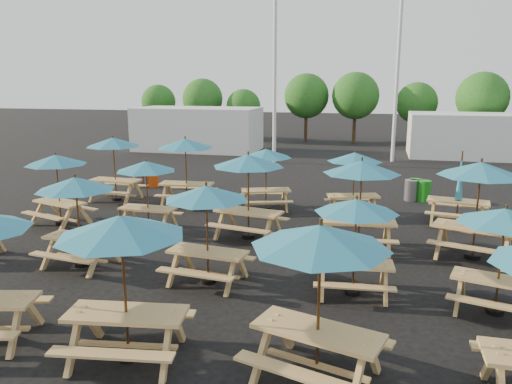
% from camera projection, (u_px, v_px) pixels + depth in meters
% --- Properties ---
extents(ground, '(120.00, 120.00, 0.00)m').
position_uv_depth(ground, '(244.00, 240.00, 14.45)').
color(ground, black).
rests_on(ground, ground).
extents(picnic_unit_2, '(2.36, 2.36, 2.28)m').
position_uv_depth(picnic_unit_2, '(56.00, 164.00, 15.60)').
color(picnic_unit_2, tan).
rests_on(picnic_unit_2, ground).
extents(picnic_unit_3, '(2.12, 2.12, 2.45)m').
position_uv_depth(picnic_unit_3, '(113.00, 146.00, 18.81)').
color(picnic_unit_3, tan).
rests_on(picnic_unit_3, ground).
extents(picnic_unit_5, '(2.12, 2.12, 2.27)m').
position_uv_depth(picnic_unit_5, '(76.00, 190.00, 11.99)').
color(picnic_unit_5, tan).
rests_on(picnic_unit_5, ground).
extents(picnic_unit_6, '(1.84, 1.84, 2.18)m').
position_uv_depth(picnic_unit_6, '(146.00, 171.00, 14.97)').
color(picnic_unit_6, tan).
rests_on(picnic_unit_6, ground).
extents(picnic_unit_7, '(2.22, 2.22, 2.49)m').
position_uv_depth(picnic_unit_7, '(185.00, 148.00, 18.06)').
color(picnic_unit_7, tan).
rests_on(picnic_unit_7, ground).
extents(picnic_unit_8, '(2.32, 2.32, 2.48)m').
position_uv_depth(picnic_unit_8, '(121.00, 236.00, 7.83)').
color(picnic_unit_8, tan).
rests_on(picnic_unit_8, ground).
extents(picnic_unit_9, '(2.09, 2.09, 2.28)m').
position_uv_depth(picnic_unit_9, '(206.00, 199.00, 10.98)').
color(picnic_unit_9, tan).
rests_on(picnic_unit_9, ground).
extents(picnic_unit_10, '(2.43, 2.43, 2.49)m').
position_uv_depth(picnic_unit_10, '(248.00, 166.00, 14.18)').
color(picnic_unit_10, tan).
rests_on(picnic_unit_10, ground).
extents(picnic_unit_11, '(2.33, 2.33, 2.21)m').
position_uv_depth(picnic_unit_11, '(266.00, 157.00, 17.46)').
color(picnic_unit_11, tan).
rests_on(picnic_unit_11, ground).
extents(picnic_unit_12, '(2.58, 2.58, 2.50)m').
position_uv_depth(picnic_unit_12, '(320.00, 247.00, 7.24)').
color(picnic_unit_12, tan).
rests_on(picnic_unit_12, ground).
extents(picnic_unit_13, '(1.91, 1.91, 2.13)m').
position_uv_depth(picnic_unit_13, '(356.00, 212.00, 10.40)').
color(picnic_unit_13, tan).
rests_on(picnic_unit_13, ground).
extents(picnic_unit_14, '(2.23, 2.23, 2.48)m').
position_uv_depth(picnic_unit_14, '(361.00, 173.00, 13.17)').
color(picnic_unit_14, tan).
rests_on(picnic_unit_14, ground).
extents(picnic_unit_15, '(2.26, 2.26, 2.21)m').
position_uv_depth(picnic_unit_15, '(355.00, 161.00, 16.58)').
color(picnic_unit_15, tan).
rests_on(picnic_unit_15, ground).
extents(picnic_unit_17, '(2.21, 2.21, 2.17)m').
position_uv_depth(picnic_unit_17, '(505.00, 223.00, 9.49)').
color(picnic_unit_17, tan).
rests_on(picnic_unit_17, ground).
extents(picnic_unit_18, '(2.66, 2.66, 2.56)m').
position_uv_depth(picnic_unit_18, '(480.00, 176.00, 12.48)').
color(picnic_unit_18, tan).
rests_on(picnic_unit_18, ground).
extents(picnic_unit_19, '(2.10, 1.91, 2.38)m').
position_uv_depth(picnic_unit_19, '(459.00, 195.00, 15.82)').
color(picnic_unit_19, tan).
rests_on(picnic_unit_19, ground).
extents(waste_bin_0, '(0.50, 0.50, 0.80)m').
position_uv_depth(waste_bin_0, '(139.00, 177.00, 21.69)').
color(waste_bin_0, gray).
rests_on(waste_bin_0, ground).
extents(waste_bin_1, '(0.50, 0.50, 0.80)m').
position_uv_depth(waste_bin_1, '(153.00, 178.00, 21.65)').
color(waste_bin_1, '#DE440D').
rests_on(waste_bin_1, ground).
extents(waste_bin_2, '(0.50, 0.50, 0.80)m').
position_uv_depth(waste_bin_2, '(411.00, 190.00, 19.15)').
color(waste_bin_2, gray).
rests_on(waste_bin_2, ground).
extents(waste_bin_3, '(0.50, 0.50, 0.80)m').
position_uv_depth(waste_bin_3, '(424.00, 191.00, 19.04)').
color(waste_bin_3, '#188317').
rests_on(waste_bin_3, ground).
extents(waste_bin_4, '(0.50, 0.50, 0.80)m').
position_uv_depth(waste_bin_4, '(415.00, 189.00, 19.35)').
color(waste_bin_4, '#188317').
rests_on(waste_bin_4, ground).
extents(mast_0, '(0.20, 0.20, 12.00)m').
position_uv_depth(mast_0, '(275.00, 53.00, 26.88)').
color(mast_0, silver).
rests_on(mast_0, ground).
extents(mast_1, '(0.20, 0.20, 12.00)m').
position_uv_depth(mast_1, '(399.00, 53.00, 27.27)').
color(mast_1, silver).
rests_on(mast_1, ground).
extents(event_tent_0, '(8.00, 4.00, 2.80)m').
position_uv_depth(event_tent_0, '(198.00, 129.00, 33.07)').
color(event_tent_0, silver).
rests_on(event_tent_0, ground).
extents(event_tent_1, '(7.00, 4.00, 2.60)m').
position_uv_depth(event_tent_1, '(469.00, 135.00, 30.10)').
color(event_tent_1, silver).
rests_on(event_tent_1, ground).
extents(tree_0, '(2.80, 2.80, 4.24)m').
position_uv_depth(tree_0, '(159.00, 102.00, 41.03)').
color(tree_0, '#382314').
rests_on(tree_0, ground).
extents(tree_1, '(3.11, 3.11, 4.72)m').
position_uv_depth(tree_1, '(203.00, 99.00, 38.68)').
color(tree_1, '#382314').
rests_on(tree_1, ground).
extents(tree_2, '(2.59, 2.59, 3.93)m').
position_uv_depth(tree_2, '(243.00, 106.00, 37.79)').
color(tree_2, '#382314').
rests_on(tree_2, ground).
extents(tree_3, '(3.36, 3.36, 5.09)m').
position_uv_depth(tree_3, '(306.00, 96.00, 37.55)').
color(tree_3, '#382314').
rests_on(tree_3, ground).
extents(tree_4, '(3.41, 3.41, 5.17)m').
position_uv_depth(tree_4, '(355.00, 96.00, 36.26)').
color(tree_4, '#382314').
rests_on(tree_4, ground).
extents(tree_5, '(2.94, 2.94, 4.45)m').
position_uv_depth(tree_5, '(417.00, 103.00, 35.76)').
color(tree_5, '#382314').
rests_on(tree_5, ground).
extents(tree_6, '(3.38, 3.38, 5.13)m').
position_uv_depth(tree_6, '(482.00, 98.00, 33.04)').
color(tree_6, '#382314').
rests_on(tree_6, ground).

